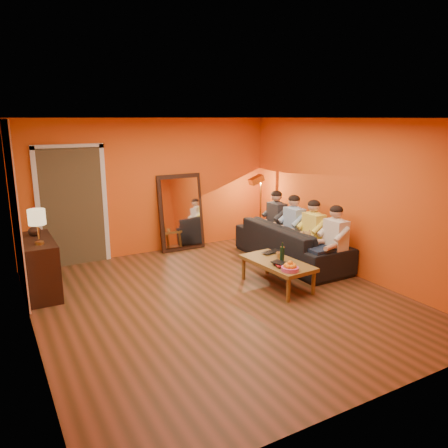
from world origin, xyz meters
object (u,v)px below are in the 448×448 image
dog (311,251)px  person_mid_left (313,234)px  person_far_right (276,221)px  laptop (274,253)px  floor_lamp (261,211)px  coffee_table (277,274)px  mirror_frame (181,212)px  person_mid_right (294,227)px  sideboard (40,267)px  table_lamp (38,227)px  vase (34,229)px  wine_bottle (282,252)px  sofa (291,243)px  person_far_left (335,242)px  tumbler (279,255)px

dog → person_mid_left: size_ratio=0.59×
person_far_right → laptop: size_ratio=3.47×
floor_lamp → coffee_table: bearing=-114.7°
mirror_frame → person_far_right: (1.58, -1.06, -0.15)m
mirror_frame → person_mid_right: mirror_frame is taller
sideboard → person_mid_left: size_ratio=0.97×
table_lamp → vase: 0.57m
table_lamp → vase: bearing=90.0°
coffee_table → dog: dog is taller
table_lamp → person_far_right: bearing=4.1°
sideboard → laptop: size_ratio=3.35×
sideboard → person_mid_left: bearing=-13.9°
coffee_table → laptop: size_ratio=3.47×
table_lamp → laptop: 3.63m
wine_bottle → vase: bearing=151.3°
mirror_frame → sofa: (1.45, -1.71, -0.41)m
person_far_left → floor_lamp: bearing=90.8°
dog → person_mid_right: (0.16, 0.70, 0.25)m
person_far_left → wine_bottle: (-1.04, 0.06, -0.03)m
person_mid_right → person_far_right: bearing=90.0°
dog → person_far_right: size_ratio=0.59×
wine_bottle → vase: 3.82m
wine_bottle → laptop: (0.13, 0.40, -0.14)m
dog → mirror_frame: bearing=128.4°
mirror_frame → wine_bottle: 2.72m
person_far_left → wine_bottle: person_far_left is taller
person_far_left → laptop: (-0.91, 0.46, -0.18)m
coffee_table → sideboard: bearing=150.7°
floor_lamp → laptop: bearing=-114.7°
person_far_right → wine_bottle: (-1.04, -1.59, -0.03)m
vase → wine_bottle: bearing=-28.7°
tumbler → dog: bearing=11.7°
floor_lamp → tumbler: bearing=-113.4°
sideboard → person_far_left: person_far_left is taller
person_mid_right → sideboard: bearing=173.0°
sofa → person_far_right: size_ratio=1.99×
sideboard → floor_lamp: size_ratio=0.82×
floor_lamp → person_mid_left: size_ratio=1.18×
person_mid_left → table_lamp: bearing=169.8°
sofa → person_far_left: person_far_left is taller
person_far_right → laptop: (-0.91, -1.19, -0.18)m
person_mid_right → tumbler: bearing=-138.0°
laptop → person_far_right: bearing=40.4°
sofa → laptop: bearing=124.8°
table_lamp → dog: table_lamp is taller
person_mid_right → person_far_right: 0.55m
wine_bottle → tumbler: (0.07, 0.17, -0.11)m
sideboard → vase: (0.00, 0.25, 0.52)m
wine_bottle → laptop: wine_bottle is taller
dog → person_far_right: bearing=89.6°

